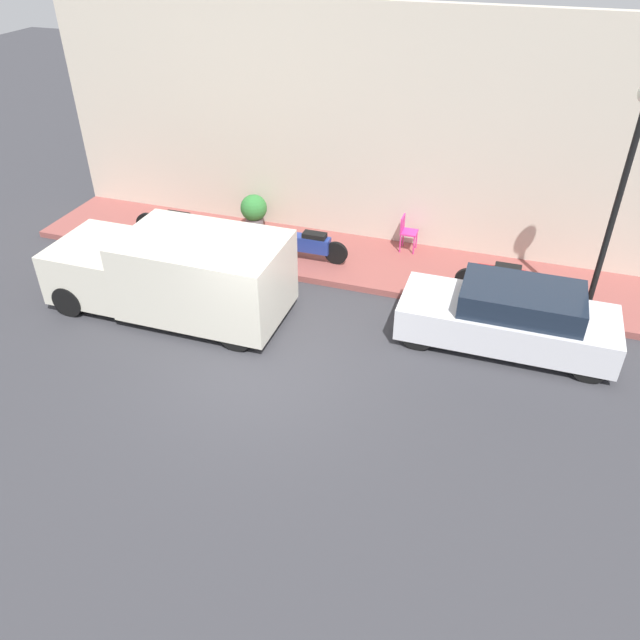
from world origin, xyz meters
The scene contains 11 objects.
ground_plane centered at (0.00, 0.00, 0.00)m, with size 60.00×60.00×0.00m, color #38383D.
sidewalk centered at (4.65, 0.00, 0.08)m, with size 2.51×15.72×0.15m.
building_facade centered at (6.05, 0.00, 2.86)m, with size 0.30×15.72×5.73m.
parked_car centered at (2.39, -4.34, 0.66)m, with size 1.62×4.21×1.36m.
delivery_van centered at (1.44, 2.63, 0.94)m, with size 2.09×5.14×1.83m.
motorcycle_black centered at (4.09, 4.15, 0.60)m, with size 0.30×2.14×0.80m.
motorcycle_blue centered at (4.26, 0.52, 0.56)m, with size 0.30×1.94×0.73m.
motorcycle_red centered at (3.96, -4.02, 0.59)m, with size 0.30×1.92×0.80m.
streetlamp centered at (3.75, -5.88, 3.45)m, with size 0.37×0.37×4.78m.
potted_plant centered at (5.34, 2.45, 0.70)m, with size 0.70×0.70×0.98m.
cafe_chair centered at (5.50, -1.60, 0.69)m, with size 0.40×0.40×0.90m.
Camera 1 is at (-8.49, -4.00, 7.57)m, focal length 35.00 mm.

